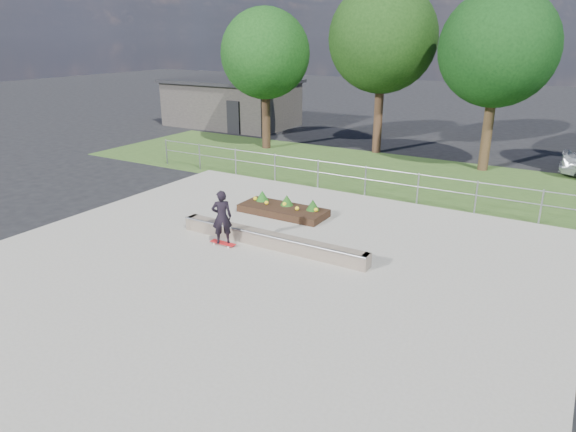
{
  "coord_description": "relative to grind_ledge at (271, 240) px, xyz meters",
  "views": [
    {
      "loc": [
        6.98,
        -9.89,
        5.81
      ],
      "look_at": [
        0.2,
        1.5,
        1.1
      ],
      "focal_mm": 32.0,
      "sensor_mm": 36.0,
      "label": 1
    }
  ],
  "objects": [
    {
      "name": "planter_bed",
      "position": [
        -1.16,
        2.65,
        -0.02
      ],
      "size": [
        3.0,
        1.2,
        0.61
      ],
      "color": "black",
      "rests_on": "concrete_slab"
    },
    {
      "name": "fence",
      "position": [
        0.38,
        6.0,
        0.51
      ],
      "size": [
        20.06,
        0.06,
        1.2
      ],
      "color": "gray",
      "rests_on": "ground"
    },
    {
      "name": "grass_verge",
      "position": [
        0.38,
        9.5,
        -0.25
      ],
      "size": [
        30.0,
        8.0,
        0.02
      ],
      "primitive_type": "cube",
      "color": "#314F1F",
      "rests_on": "ground"
    },
    {
      "name": "tree_mid_right",
      "position": [
        3.38,
        12.5,
        4.97
      ],
      "size": [
        4.9,
        4.9,
        7.7
      ],
      "color": "#352315",
      "rests_on": "ground"
    },
    {
      "name": "tree_far_left",
      "position": [
        -7.62,
        11.5,
        4.59
      ],
      "size": [
        4.55,
        4.55,
        7.15
      ],
      "color": "black",
      "rests_on": "ground"
    },
    {
      "name": "ground",
      "position": [
        0.38,
        -1.5,
        -0.26
      ],
      "size": [
        120.0,
        120.0,
        0.0
      ],
      "primitive_type": "plane",
      "color": "black",
      "rests_on": "ground"
    },
    {
      "name": "grind_ledge",
      "position": [
        0.0,
        0.0,
        0.0
      ],
      "size": [
        6.0,
        0.44,
        0.43
      ],
      "color": "brown",
      "rests_on": "concrete_slab"
    },
    {
      "name": "concrete_slab",
      "position": [
        0.38,
        -1.5,
        -0.23
      ],
      "size": [
        15.0,
        15.0,
        0.06
      ],
      "primitive_type": "cube",
      "color": "gray",
      "rests_on": "ground"
    },
    {
      "name": "tree_mid_left",
      "position": [
        -2.12,
        13.5,
        5.34
      ],
      "size": [
        5.25,
        5.25,
        8.25
      ],
      "color": "#331F14",
      "rests_on": "ground"
    },
    {
      "name": "building",
      "position": [
        -13.61,
        16.49,
        1.25
      ],
      "size": [
        8.4,
        5.4,
        3.0
      ],
      "color": "#2E2C29",
      "rests_on": "ground"
    },
    {
      "name": "skateboarder",
      "position": [
        -1.24,
        -0.61,
        0.65
      ],
      "size": [
        0.8,
        0.65,
        1.65
      ],
      "color": "silver",
      "rests_on": "concrete_slab"
    }
  ]
}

